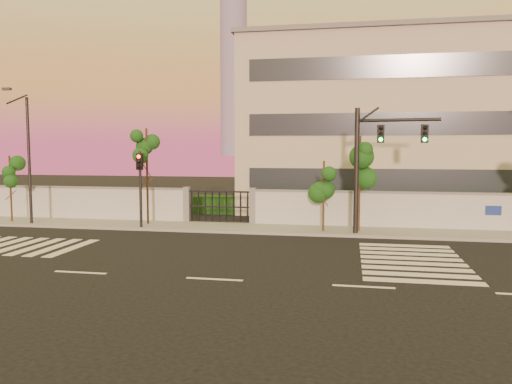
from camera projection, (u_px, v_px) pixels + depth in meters
ground at (214, 279)px, 17.07m from camera, size 120.00×120.00×0.00m
sidewalk at (265, 229)px, 27.34m from camera, size 60.00×3.00×0.15m
perimeter_wall at (272, 208)px, 28.71m from camera, size 60.00×0.36×2.20m
hedge_row at (295, 207)px, 31.21m from camera, size 41.00×4.25×1.80m
institutional_building at (413, 125)px, 36.40m from camera, size 24.40×12.40×12.25m
distant_skyscraper at (234, 52)px, 297.75m from camera, size 16.00×16.00×118.00m
road_markings at (202, 254)px, 21.04m from camera, size 57.00×7.62×0.02m
street_tree_b at (11, 174)px, 29.48m from camera, size 1.37×1.09×4.05m
street_tree_c at (147, 155)px, 28.39m from camera, size 1.49×1.19×5.61m
street_tree_d at (324, 180)px, 25.98m from camera, size 1.40×1.12×3.83m
street_tree_e at (360, 162)px, 25.98m from camera, size 1.63×1.30×5.13m
traffic_signal_main at (373, 156)px, 25.04m from camera, size 4.11×0.70×6.51m
traffic_signal_secondary at (140, 180)px, 27.24m from camera, size 0.34×0.33×4.33m
streetlight_west at (27, 154)px, 28.40m from camera, size 0.46×1.86×7.71m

